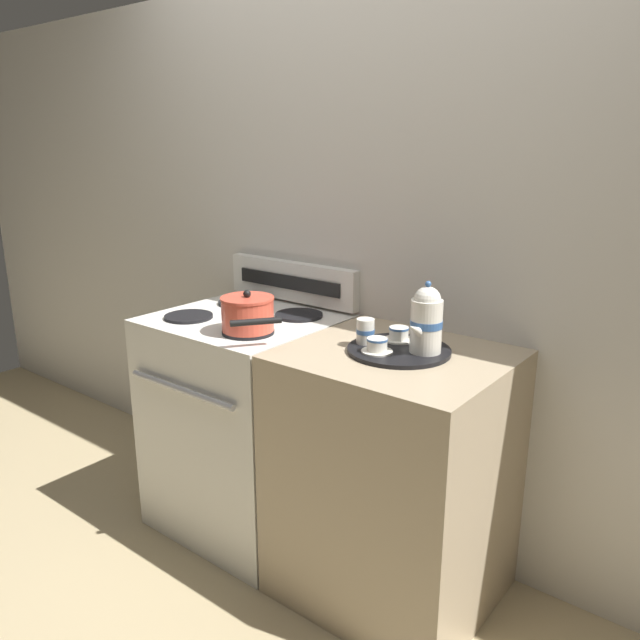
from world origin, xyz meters
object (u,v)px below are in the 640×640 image
saucepan (248,314)px  teacup_right (377,345)px  serving_tray (399,350)px  teapot (426,320)px  stove (248,421)px  teacup_left (399,334)px  creamer_jug (365,331)px

saucepan → teacup_right: 0.51m
serving_tray → teacup_right: teacup_right is taller
serving_tray → teapot: bearing=11.6°
stove → teacup_left: 0.83m
teacup_left → teapot: bearing=-22.0°
teapot → teacup_left: bearing=158.0°
serving_tray → stove: bearing=-178.9°
stove → saucepan: size_ratio=3.05×
teapot → teacup_right: teapot is taller
teapot → creamer_jug: 0.22m
teapot → teacup_right: (-0.12, -0.10, -0.08)m
stove → serving_tray: size_ratio=2.69×
creamer_jug → stove: bearing=178.9°
stove → teapot: (0.79, 0.03, 0.57)m
teapot → teacup_left: (-0.13, 0.05, -0.08)m
serving_tray → teacup_left: size_ratio=3.34×
teapot → teacup_left: 0.16m
saucepan → teacup_left: bearing=24.7°
teapot → creamer_jug: bearing=-168.3°
stove → saucepan: (0.17, -0.14, 0.52)m
stove → teacup_left: (0.66, 0.08, 0.49)m
serving_tray → creamer_jug: bearing=-168.2°
teacup_left → saucepan: bearing=-155.3°
creamer_jug → teacup_left: bearing=52.1°
stove → creamer_jug: 0.78m
teapot → creamer_jug: teapot is taller
stove → serving_tray: serving_tray is taller
teapot → teacup_right: size_ratio=2.29×
teacup_right → serving_tray: bearing=67.1°
serving_tray → teacup_right: 0.09m
teapot → creamer_jug: size_ratio=2.77×
creamer_jug → saucepan: bearing=-162.5°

